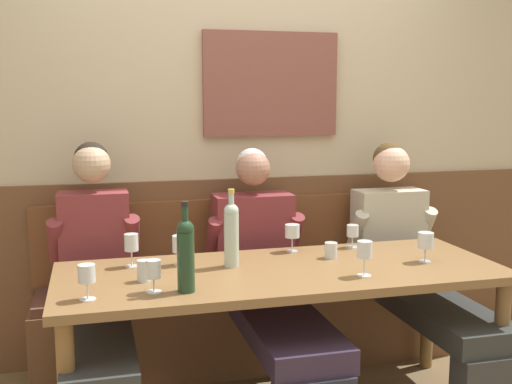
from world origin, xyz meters
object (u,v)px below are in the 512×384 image
at_px(wine_glass_center_rear, 365,252).
at_px(wine_glass_right_end, 353,232).
at_px(wine_glass_mid_right, 180,244).
at_px(wine_glass_mid_left, 426,242).
at_px(wine_bottle_green_tall, 231,232).
at_px(wine_glass_near_bucket, 292,232).
at_px(water_tumbler_center, 331,250).
at_px(water_tumbler_right, 144,271).
at_px(wine_bottle_clear_water, 186,253).
at_px(person_right_seat, 96,285).
at_px(wine_glass_left_end, 153,271).
at_px(wall_bench, 249,315).
at_px(person_center_left_seat, 415,264).
at_px(wine_glass_by_bottle, 131,244).
at_px(person_left_seat, 269,279).
at_px(wine_glass_center_front, 87,275).
at_px(dining_table, 282,286).

bearing_deg(wine_glass_center_rear, wine_glass_right_end, 72.06).
relative_size(wine_glass_mid_right, wine_glass_mid_left, 0.99).
xyz_separation_m(wine_bottle_green_tall, wine_glass_near_bucket, (0.37, 0.20, -0.06)).
xyz_separation_m(wine_glass_near_bucket, wine_glass_center_rear, (0.17, -0.51, 0.01)).
bearing_deg(wine_glass_mid_right, water_tumbler_center, -4.60).
distance_m(wine_glass_mid_right, water_tumbler_right, 0.30).
height_order(wine_glass_center_rear, wine_glass_right_end, wine_glass_center_rear).
relative_size(wine_glass_mid_right, wine_glass_right_end, 1.18).
bearing_deg(wine_bottle_green_tall, wine_bottle_clear_water, -128.82).
bearing_deg(water_tumbler_right, wine_glass_mid_left, -0.88).
height_order(person_right_seat, wine_glass_left_end, person_right_seat).
relative_size(wine_glass_near_bucket, wine_glass_mid_left, 0.98).
distance_m(person_right_seat, wine_glass_near_bucket, 1.01).
xyz_separation_m(wall_bench, water_tumbler_center, (0.29, -0.51, 0.49)).
relative_size(person_center_left_seat, wine_glass_by_bottle, 7.99).
distance_m(person_left_seat, wine_glass_center_front, 1.06).
height_order(wine_glass_near_bucket, wine_glass_center_rear, wine_glass_center_rear).
bearing_deg(person_left_seat, person_right_seat, 179.17).
distance_m(wine_glass_center_rear, wine_glass_right_end, 0.54).
xyz_separation_m(person_left_seat, wine_glass_by_bottle, (-0.70, -0.07, 0.25)).
bearing_deg(person_center_left_seat, wine_glass_by_bottle, -177.19).
bearing_deg(wine_glass_near_bucket, wall_bench, 113.85).
xyz_separation_m(wall_bench, wine_glass_by_bottle, (-0.67, -0.42, 0.56)).
relative_size(wine_bottle_green_tall, wine_glass_mid_right, 2.58).
xyz_separation_m(wine_glass_center_front, wine_glass_right_end, (1.36, 0.54, -0.02)).
bearing_deg(wine_glass_center_front, water_tumbler_right, 39.56).
distance_m(wine_glass_near_bucket, wine_glass_center_rear, 0.54).
bearing_deg(wine_bottle_clear_water, wine_glass_mid_right, 85.42).
relative_size(wine_bottle_clear_water, wine_glass_mid_right, 2.62).
xyz_separation_m(wine_glass_mid_left, wine_glass_center_front, (-1.59, -0.17, 0.00)).
height_order(dining_table, wine_glass_by_bottle, wine_glass_by_bottle).
xyz_separation_m(person_center_left_seat, wine_glass_by_bottle, (-1.53, -0.08, 0.23)).
distance_m(wall_bench, person_right_seat, 0.97).
xyz_separation_m(person_right_seat, water_tumbler_right, (0.20, -0.34, 0.15)).
bearing_deg(wine_bottle_green_tall, wine_glass_center_rear, -29.64).
xyz_separation_m(wine_glass_mid_right, wine_glass_mid_left, (1.16, -0.25, -0.00)).
bearing_deg(wine_glass_left_end, water_tumbler_right, 99.11).
xyz_separation_m(wine_glass_left_end, wine_glass_mid_left, (1.32, 0.15, 0.01)).
xyz_separation_m(dining_table, wine_glass_left_end, (-0.61, -0.20, 0.17)).
relative_size(wall_bench, wine_glass_right_end, 19.39).
distance_m(person_center_left_seat, wine_glass_near_bucket, 0.74).
xyz_separation_m(person_center_left_seat, water_tumbler_center, (-0.56, -0.17, 0.15)).
relative_size(wine_glass_by_bottle, wine_glass_mid_left, 1.09).
height_order(wall_bench, wine_glass_mid_right, wall_bench).
xyz_separation_m(wine_glass_mid_left, wine_glass_right_end, (-0.22, 0.36, -0.02)).
height_order(person_right_seat, wine_bottle_green_tall, person_right_seat).
bearing_deg(wine_glass_mid_left, wine_glass_left_end, -173.73).
bearing_deg(water_tumbler_right, wine_glass_mid_right, 49.67).
bearing_deg(wine_glass_center_front, person_left_seat, 30.02).
height_order(person_right_seat, wine_glass_mid_right, person_right_seat).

